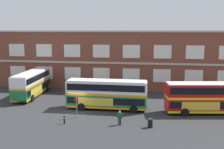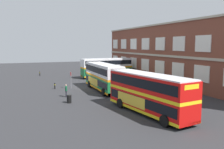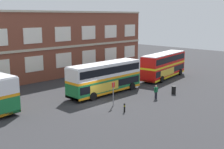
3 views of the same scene
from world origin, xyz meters
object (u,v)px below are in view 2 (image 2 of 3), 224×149
(station_litter_bin, at_px, (69,99))
(safety_bollard_west, at_px, (55,86))
(double_decker_near, at_px, (107,67))
(double_decker_middle, at_px, (103,76))
(waiting_passenger, at_px, (66,90))
(safety_bollard_east, at_px, (40,74))
(double_decker_far, at_px, (148,93))
(bus_stand_flag, at_px, (71,79))

(station_litter_bin, xyz_separation_m, safety_bollard_west, (-9.97, -0.35, -0.03))
(double_decker_near, height_order, safety_bollard_west, double_decker_near)
(safety_bollard_west, bearing_deg, double_decker_middle, 60.68)
(double_decker_near, distance_m, station_litter_bin, 23.15)
(waiting_passenger, height_order, safety_bollard_east, waiting_passenger)
(double_decker_near, height_order, double_decker_far, same)
(double_decker_middle, distance_m, safety_bollard_west, 7.98)
(double_decker_far, height_order, station_litter_bin, double_decker_far)
(safety_bollard_west, height_order, safety_bollard_east, same)
(double_decker_far, xyz_separation_m, bus_stand_flag, (-16.50, -4.57, -0.51))
(double_decker_middle, relative_size, safety_bollard_west, 11.58)
(station_litter_bin, bearing_deg, waiting_passenger, 175.28)
(waiting_passenger, distance_m, safety_bollard_east, 24.30)
(double_decker_near, height_order, safety_bollard_east, double_decker_near)
(double_decker_near, relative_size, station_litter_bin, 10.83)
(waiting_passenger, distance_m, bus_stand_flag, 5.98)
(double_decker_far, xyz_separation_m, safety_bollard_east, (-35.09, -7.93, -1.66))
(safety_bollard_west, bearing_deg, double_decker_far, 22.01)
(double_decker_far, distance_m, waiting_passenger, 12.63)
(double_decker_middle, distance_m, double_decker_far, 13.48)
(double_decker_near, relative_size, bus_stand_flag, 4.13)
(double_decker_far, height_order, safety_bollard_west, double_decker_far)
(double_decker_near, relative_size, double_decker_middle, 1.01)
(waiting_passenger, bearing_deg, double_decker_near, 144.28)
(station_litter_bin, bearing_deg, double_decker_far, 42.16)
(double_decker_far, bearing_deg, safety_bollard_west, -157.99)
(double_decker_near, distance_m, safety_bollard_west, 15.81)
(double_decker_middle, relative_size, waiting_passenger, 6.47)
(double_decker_near, bearing_deg, safety_bollard_west, -51.55)
(waiting_passenger, distance_m, station_litter_bin, 3.54)
(safety_bollard_east, bearing_deg, safety_bollard_west, 3.00)
(waiting_passenger, relative_size, safety_bollard_west, 1.79)
(safety_bollard_west, bearing_deg, waiting_passenger, 5.65)
(double_decker_middle, bearing_deg, safety_bollard_west, -119.32)
(double_decker_near, distance_m, bus_stand_flag, 14.49)
(double_decker_far, height_order, waiting_passenger, double_decker_far)
(waiting_passenger, height_order, safety_bollard_west, waiting_passenger)
(double_decker_middle, xyz_separation_m, station_litter_bin, (6.14, -6.46, -1.63))
(waiting_passenger, height_order, bus_stand_flag, bus_stand_flag)
(safety_bollard_west, bearing_deg, bus_stand_flag, 71.76)
(double_decker_middle, bearing_deg, waiting_passenger, -66.88)
(safety_bollard_west, bearing_deg, safety_bollard_east, -177.00)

